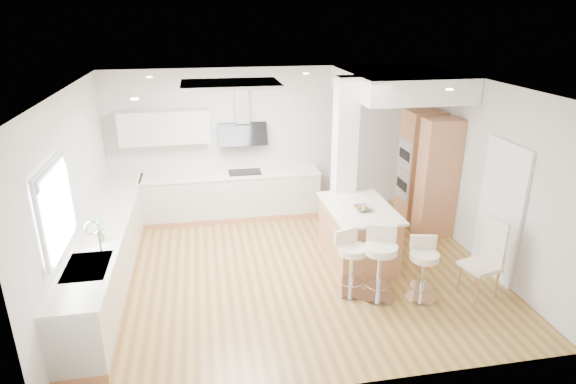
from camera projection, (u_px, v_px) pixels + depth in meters
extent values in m
plane|color=#A47B3C|center=(293.00, 270.00, 7.44)|extent=(6.00, 6.00, 0.00)
cube|color=white|center=(293.00, 270.00, 7.44)|extent=(6.00, 5.00, 0.02)
cube|color=beige|center=(268.00, 141.00, 9.24)|extent=(6.00, 0.04, 2.80)
cube|color=beige|center=(73.00, 199.00, 6.44)|extent=(0.04, 5.00, 2.80)
cube|color=beige|center=(483.00, 173.00, 7.44)|extent=(0.04, 5.00, 2.80)
cube|color=white|center=(230.00, 84.00, 6.87)|extent=(1.40, 0.95, 0.05)
cube|color=white|center=(231.00, 85.00, 6.87)|extent=(1.25, 0.80, 0.03)
cylinder|color=white|center=(149.00, 77.00, 7.49)|extent=(0.10, 0.10, 0.02)
cylinder|color=white|center=(135.00, 99.00, 5.65)|extent=(0.10, 0.10, 0.02)
cylinder|color=white|center=(306.00, 74.00, 7.91)|extent=(0.10, 0.10, 0.02)
cylinder|color=white|center=(404.00, 75.00, 7.70)|extent=(0.10, 0.10, 0.02)
cylinder|color=white|center=(450.00, 90.00, 6.32)|extent=(0.10, 0.10, 0.02)
cube|color=white|center=(55.00, 206.00, 5.53)|extent=(0.03, 1.15, 0.95)
cube|color=white|center=(48.00, 165.00, 5.35)|extent=(0.04, 1.28, 0.06)
cube|color=white|center=(63.00, 246.00, 5.71)|extent=(0.04, 1.28, 0.06)
cube|color=white|center=(41.00, 229.00, 4.97)|extent=(0.04, 0.06, 0.95)
cube|color=white|center=(69.00, 188.00, 6.09)|extent=(0.04, 0.06, 0.95)
cube|color=#94969B|center=(51.00, 171.00, 5.38)|extent=(0.03, 1.18, 0.14)
cube|color=#413B33|center=(501.00, 212.00, 7.03)|extent=(0.02, 0.90, 2.00)
cube|color=white|center=(500.00, 212.00, 7.03)|extent=(0.05, 1.00, 2.10)
cube|color=tan|center=(113.00, 275.00, 7.20)|extent=(0.60, 4.50, 0.10)
cube|color=beige|center=(109.00, 249.00, 7.04)|extent=(0.60, 4.50, 0.76)
cube|color=#F2E9CD|center=(105.00, 225.00, 6.90)|extent=(0.63, 4.50, 0.04)
cube|color=#B7B7BC|center=(87.00, 267.00, 5.75)|extent=(0.50, 0.75, 0.02)
cube|color=#B7B7BC|center=(85.00, 278.00, 5.60)|extent=(0.40, 0.34, 0.10)
cube|color=#B7B7BC|center=(91.00, 263.00, 5.93)|extent=(0.40, 0.34, 0.10)
cylinder|color=silver|center=(100.00, 241.00, 5.98)|extent=(0.02, 0.02, 0.36)
torus|color=silver|center=(92.00, 228.00, 5.90)|extent=(0.18, 0.02, 0.18)
imported|color=#478845|center=(99.00, 230.00, 6.29)|extent=(0.17, 0.12, 0.33)
cube|color=tan|center=(233.00, 215.00, 9.32)|extent=(3.30, 0.60, 0.10)
cube|color=beige|center=(232.00, 194.00, 9.16)|extent=(3.30, 0.60, 0.76)
cube|color=#F2E9CD|center=(232.00, 174.00, 9.02)|extent=(3.33, 0.63, 0.04)
cube|color=black|center=(245.00, 172.00, 9.05)|extent=(0.60, 0.40, 0.01)
cube|color=beige|center=(165.00, 127.00, 8.62)|extent=(1.60, 0.34, 0.60)
cube|color=#B7B7BC|center=(242.00, 104.00, 8.80)|extent=(0.25, 0.18, 0.70)
cube|color=black|center=(243.00, 135.00, 8.92)|extent=(0.90, 0.26, 0.44)
cube|color=white|center=(344.00, 162.00, 7.99)|extent=(0.35, 0.35, 2.80)
cube|color=white|center=(399.00, 83.00, 8.15)|extent=(1.78, 2.20, 0.40)
cube|color=tan|center=(420.00, 167.00, 8.89)|extent=(0.62, 0.62, 2.10)
cube|color=tan|center=(437.00, 179.00, 8.25)|extent=(0.62, 0.40, 2.10)
cube|color=#B7B7BC|center=(405.00, 155.00, 8.75)|extent=(0.02, 0.55, 0.55)
cube|color=#B7B7BC|center=(402.00, 185.00, 8.96)|extent=(0.02, 0.55, 0.55)
cube|color=black|center=(405.00, 155.00, 8.75)|extent=(0.01, 0.45, 0.18)
cube|color=black|center=(402.00, 185.00, 8.95)|extent=(0.01, 0.45, 0.18)
cube|color=tan|center=(358.00, 234.00, 7.62)|extent=(0.93, 1.43, 0.87)
cube|color=#F2E9CD|center=(359.00, 208.00, 7.46)|extent=(1.01, 1.51, 0.04)
imported|color=gray|center=(363.00, 208.00, 7.30)|extent=(0.27, 0.27, 0.06)
sphere|color=#CD5918|center=(365.00, 208.00, 7.31)|extent=(0.07, 0.07, 0.07)
sphere|color=#CD5918|center=(360.00, 208.00, 7.31)|extent=(0.07, 0.07, 0.07)
sphere|color=olive|center=(364.00, 209.00, 7.27)|extent=(0.07, 0.07, 0.07)
cylinder|color=silver|center=(350.00, 293.00, 6.80)|extent=(0.55, 0.55, 0.03)
cylinder|color=silver|center=(351.00, 273.00, 6.69)|extent=(0.09, 0.09, 0.63)
cylinder|color=silver|center=(351.00, 281.00, 6.73)|extent=(0.43, 0.43, 0.01)
cylinder|color=beige|center=(353.00, 250.00, 6.56)|extent=(0.53, 0.53, 0.10)
cube|color=beige|center=(346.00, 236.00, 6.63)|extent=(0.36, 0.18, 0.21)
cylinder|color=silver|center=(377.00, 297.00, 6.70)|extent=(0.60, 0.60, 0.03)
cylinder|color=silver|center=(379.00, 275.00, 6.58)|extent=(0.10, 0.10, 0.69)
cylinder|color=silver|center=(378.00, 284.00, 6.62)|extent=(0.46, 0.46, 0.02)
cylinder|color=beige|center=(381.00, 249.00, 6.44)|extent=(0.57, 0.57, 0.11)
cube|color=beige|center=(381.00, 233.00, 6.54)|extent=(0.40, 0.18, 0.23)
cylinder|color=silver|center=(420.00, 298.00, 6.68)|extent=(0.49, 0.49, 0.03)
cylinder|color=silver|center=(422.00, 279.00, 6.57)|extent=(0.08, 0.08, 0.60)
cylinder|color=silver|center=(421.00, 286.00, 6.62)|extent=(0.38, 0.38, 0.01)
cylinder|color=beige|center=(425.00, 256.00, 6.45)|extent=(0.47, 0.47, 0.09)
cube|color=beige|center=(423.00, 242.00, 6.54)|extent=(0.35, 0.13, 0.20)
cube|color=beige|center=(480.00, 266.00, 6.63)|extent=(0.52, 0.52, 0.06)
cube|color=beige|center=(494.00, 243.00, 6.59)|extent=(0.14, 0.41, 0.70)
cylinder|color=tan|center=(477.00, 290.00, 6.50)|extent=(0.04, 0.04, 0.43)
cylinder|color=tan|center=(459.00, 278.00, 6.80)|extent=(0.04, 0.04, 0.43)
cylinder|color=tan|center=(496.00, 285.00, 6.63)|extent=(0.04, 0.04, 0.43)
cylinder|color=tan|center=(478.00, 273.00, 6.93)|extent=(0.04, 0.04, 0.43)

